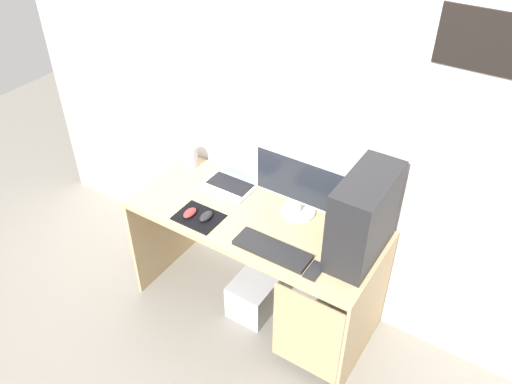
{
  "coord_description": "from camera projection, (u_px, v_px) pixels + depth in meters",
  "views": [
    {
      "loc": [
        1.22,
        -1.91,
        2.68
      ],
      "look_at": [
        0.0,
        0.0,
        0.94
      ],
      "focal_mm": 36.76,
      "sensor_mm": 36.0,
      "label": 1
    }
  ],
  "objects": [
    {
      "name": "mouse_left",
      "position": [
        206.0,
        216.0,
        2.93
      ],
      "size": [
        0.06,
        0.1,
        0.03
      ],
      "primitive_type": "ellipsoid",
      "color": "#232326",
      "rests_on": "mousepad"
    },
    {
      "name": "cell_phone",
      "position": [
        314.0,
        271.0,
        2.62
      ],
      "size": [
        0.07,
        0.13,
        0.01
      ],
      "primitive_type": "cube",
      "color": "#232326",
      "rests_on": "desk"
    },
    {
      "name": "desk",
      "position": [
        258.0,
        240.0,
        3.04
      ],
      "size": [
        1.46,
        0.63,
        0.76
      ],
      "color": "tan",
      "rests_on": "ground_plane"
    },
    {
      "name": "pc_tower",
      "position": [
        364.0,
        217.0,
        2.6
      ],
      "size": [
        0.21,
        0.47,
        0.47
      ],
      "primitive_type": "cube",
      "color": "#232326",
      "rests_on": "desk"
    },
    {
      "name": "mousepad",
      "position": [
        199.0,
        217.0,
        2.96
      ],
      "size": [
        0.26,
        0.2,
        0.0
      ],
      "primitive_type": "cube",
      "color": "black",
      "rests_on": "desk"
    },
    {
      "name": "keyboard",
      "position": [
        272.0,
        250.0,
        2.74
      ],
      "size": [
        0.42,
        0.14,
        0.02
      ],
      "primitive_type": "cube",
      "color": "#232326",
      "rests_on": "desk"
    },
    {
      "name": "laptop",
      "position": [
        231.0,
        178.0,
        3.18
      ],
      "size": [
        0.31,
        0.22,
        0.23
      ],
      "color": "silver",
      "rests_on": "desk"
    },
    {
      "name": "ground_plane",
      "position": [
        256.0,
        306.0,
        3.43
      ],
      "size": [
        8.0,
        8.0,
        0.0
      ],
      "primitive_type": "plane",
      "color": "gray"
    },
    {
      "name": "monitor",
      "position": [
        299.0,
        185.0,
        2.87
      ],
      "size": [
        0.55,
        0.2,
        0.38
      ],
      "color": "silver",
      "rests_on": "desk"
    },
    {
      "name": "speaker",
      "position": [
        190.0,
        156.0,
        3.33
      ],
      "size": [
        0.09,
        0.09,
        0.14
      ],
      "primitive_type": "cylinder",
      "color": "#B7BCC6",
      "rests_on": "desk"
    },
    {
      "name": "subwoofer",
      "position": [
        252.0,
        298.0,
        3.32
      ],
      "size": [
        0.25,
        0.25,
        0.25
      ],
      "primitive_type": "cube",
      "color": "#B7BCC6",
      "rests_on": "ground_plane"
    },
    {
      "name": "wall_back",
      "position": [
        291.0,
        107.0,
        2.87
      ],
      "size": [
        4.0,
        0.05,
        2.6
      ],
      "color": "silver",
      "rests_on": "ground_plane"
    },
    {
      "name": "mouse_right",
      "position": [
        190.0,
        213.0,
        2.96
      ],
      "size": [
        0.06,
        0.1,
        0.03
      ],
      "primitive_type": "ellipsoid",
      "color": "#B23333",
      "rests_on": "mousepad"
    }
  ]
}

